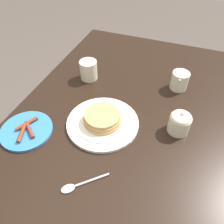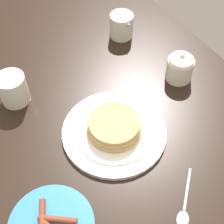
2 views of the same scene
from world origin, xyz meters
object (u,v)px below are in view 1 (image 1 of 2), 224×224
at_px(side_plate_bacon, 26,130).
at_px(spoon, 77,185).
at_px(pancake_plate, 103,121).
at_px(creamer_pitcher, 180,80).
at_px(sugar_bowl, 180,122).
at_px(coffee_mug, 89,69).

distance_m(side_plate_bacon, spoon, 0.30).
bearing_deg(spoon, side_plate_bacon, 65.02).
height_order(pancake_plate, side_plate_bacon, pancake_plate).
distance_m(pancake_plate, side_plate_bacon, 0.28).
bearing_deg(creamer_pitcher, side_plate_bacon, 133.14).
distance_m(sugar_bowl, spoon, 0.41).
xyz_separation_m(creamer_pitcher, spoon, (-0.58, 0.21, -0.04)).
relative_size(side_plate_bacon, spoon, 1.54).
height_order(side_plate_bacon, sugar_bowl, sugar_bowl).
bearing_deg(sugar_bowl, coffee_mug, 67.54).
height_order(creamer_pitcher, spoon, creamer_pitcher).
bearing_deg(pancake_plate, coffee_mug, 34.25).
height_order(coffee_mug, sugar_bowl, sugar_bowl).
relative_size(side_plate_bacon, creamer_pitcher, 1.70).
distance_m(pancake_plate, coffee_mug, 0.30).
xyz_separation_m(side_plate_bacon, creamer_pitcher, (0.45, -0.48, 0.04)).
xyz_separation_m(pancake_plate, creamer_pitcher, (0.32, -0.23, 0.02)).
relative_size(side_plate_bacon, sugar_bowl, 2.03).
distance_m(pancake_plate, creamer_pitcher, 0.40).
bearing_deg(coffee_mug, side_plate_bacon, 168.48).
relative_size(coffee_mug, sugar_bowl, 1.18).
relative_size(pancake_plate, creamer_pitcher, 2.43).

